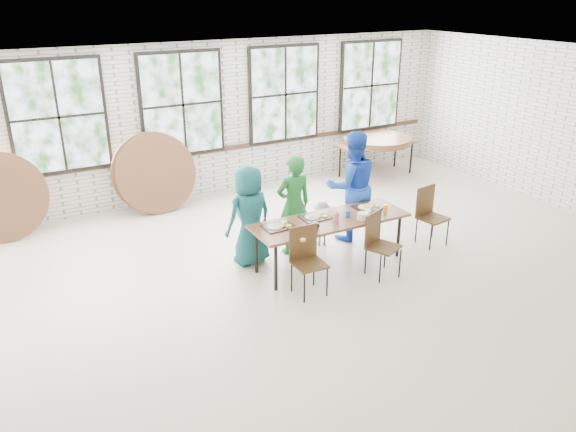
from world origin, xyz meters
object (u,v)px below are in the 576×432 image
object	(u,v)px
chair_near_right	(378,239)
storage_table	(377,145)
dining_table	(330,222)
chair_near_left	(306,254)

from	to	relation	value
chair_near_right	storage_table	distance (m)	4.74
dining_table	chair_near_left	bearing A→B (deg)	-143.36
dining_table	chair_near_right	size ratio (longest dim) A/B	2.54
dining_table	chair_near_right	distance (m)	0.75
chair_near_left	storage_table	size ratio (longest dim) A/B	0.52
chair_near_right	storage_table	world-z (taller)	chair_near_right
chair_near_left	chair_near_right	world-z (taller)	same
storage_table	chair_near_left	bearing A→B (deg)	-139.53
chair_near_right	storage_table	bearing A→B (deg)	29.22
dining_table	chair_near_left	xyz separation A→B (m)	(-0.73, -0.52, -0.13)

